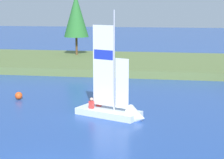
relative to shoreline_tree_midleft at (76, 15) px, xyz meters
The scene contains 4 objects.
shore_bank 8.63m from the shoreline_tree_midleft, 26.64° to the right, with size 80.00×14.24×0.71m, color #5B703D.
shoreline_tree_midleft is the anchor object (origin of this frame).
sailboat 24.82m from the shoreline_tree_midleft, 69.87° to the right, with size 4.56×2.97×6.72m.
channel_buoy 20.10m from the shoreline_tree_midleft, 87.69° to the right, with size 0.52×0.52×0.52m, color #E54C19.
Camera 1 is at (5.33, -13.90, 6.59)m, focal length 65.23 mm.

